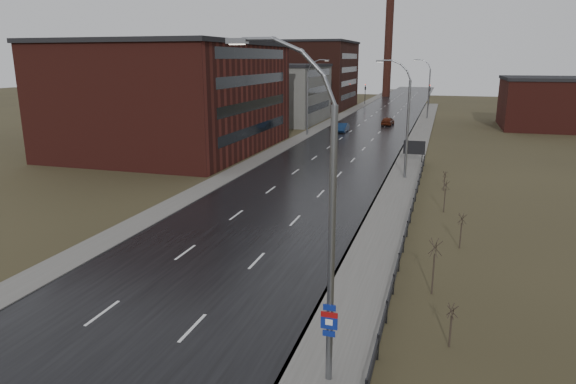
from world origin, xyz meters
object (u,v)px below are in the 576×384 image
Objects in this scene: streetlight_main at (322,223)px; car_far at (388,121)px; car_near at (343,128)px; billboard at (414,148)px.

car_far is at bearing 94.48° from streetlight_main.
car_near is at bearing 65.29° from car_far.
streetlight_main is 75.99m from car_far.
streetlight_main is 4.70× the size of billboard.
streetlight_main is 2.72× the size of car_far.
billboard is at bearing 105.63° from car_far.
car_near is 12.25m from car_far.
billboard is 25.84m from car_near.
billboard is (0.63, 42.30, -4.32)m from streetlight_main.
car_far is (5.98, 10.70, 0.06)m from car_near.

